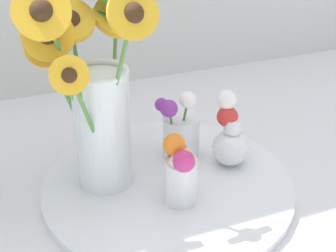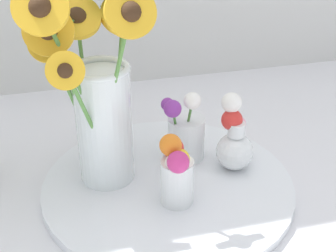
% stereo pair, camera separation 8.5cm
% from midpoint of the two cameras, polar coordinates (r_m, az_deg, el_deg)
% --- Properties ---
extents(ground_plane, '(6.00, 6.00, 0.00)m').
position_cam_midpoint_polar(ground_plane, '(0.89, 2.19, -9.60)').
color(ground_plane, silver).
extents(serving_tray, '(0.49, 0.49, 0.02)m').
position_cam_midpoint_polar(serving_tray, '(0.93, 2.66, -7.27)').
color(serving_tray, silver).
rests_on(serving_tray, ground_plane).
extents(mason_jar_sunflowers, '(0.25, 0.22, 0.41)m').
position_cam_midpoint_polar(mason_jar_sunflowers, '(0.85, -5.68, 3.46)').
color(mason_jar_sunflowers, silver).
rests_on(mason_jar_sunflowers, serving_tray).
extents(vase_small_center, '(0.06, 0.09, 0.14)m').
position_cam_midpoint_polar(vase_small_center, '(0.83, 3.96, -5.39)').
color(vase_small_center, white).
rests_on(vase_small_center, serving_tray).
extents(vase_bulb_right, '(0.08, 0.08, 0.16)m').
position_cam_midpoint_polar(vase_bulb_right, '(0.95, 10.65, -1.83)').
color(vase_bulb_right, white).
rests_on(vase_bulb_right, serving_tray).
extents(vase_small_back, '(0.09, 0.08, 0.16)m').
position_cam_midpoint_polar(vase_small_back, '(0.96, 4.63, -0.88)').
color(vase_small_back, white).
rests_on(vase_small_back, serving_tray).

